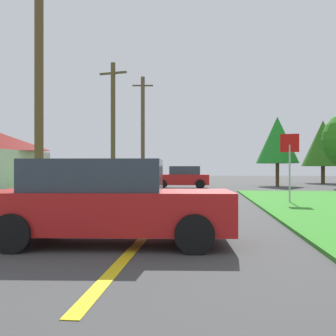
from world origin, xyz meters
TOP-DOWN VIEW (x-y plane):
  - ground_plane at (0.00, 0.00)m, footprint 120.00×120.00m
  - lane_stripe_center at (0.00, -8.00)m, footprint 0.20×14.00m
  - stop_sign at (4.70, -2.30)m, footprint 0.74×0.19m
  - car_approaching_junction at (-0.43, 10.09)m, footprint 4.09×2.21m
  - car_behind_on_main_road at (-0.59, -11.27)m, footprint 4.69×2.16m
  - utility_pole_near at (-4.77, -4.88)m, footprint 1.80×0.32m
  - utility_pole_mid at (-4.41, 5.05)m, footprint 1.78×0.50m
  - utility_pole_far at (-4.16, 14.98)m, footprint 1.80×0.34m
  - oak_tree_left at (7.15, 14.12)m, footprint 3.48×3.48m
  - oak_tree_right at (12.70, 20.77)m, footprint 4.07×4.07m

SIDE VIEW (x-z plane):
  - ground_plane at x=0.00m, z-range 0.00..0.00m
  - lane_stripe_center at x=0.00m, z-range 0.00..0.01m
  - car_approaching_junction at x=-0.43m, z-range -0.01..1.61m
  - car_behind_on_main_road at x=-0.59m, z-range 0.00..1.62m
  - stop_sign at x=4.70m, z-range 0.58..3.44m
  - oak_tree_left at x=7.15m, z-range 0.93..6.64m
  - oak_tree_right at x=12.70m, z-range 0.83..7.00m
  - utility_pole_mid at x=-4.41m, z-range 0.13..8.11m
  - utility_pole_far at x=-4.16m, z-range 0.09..9.52m
  - utility_pole_near at x=-4.77m, z-range 0.10..9.53m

